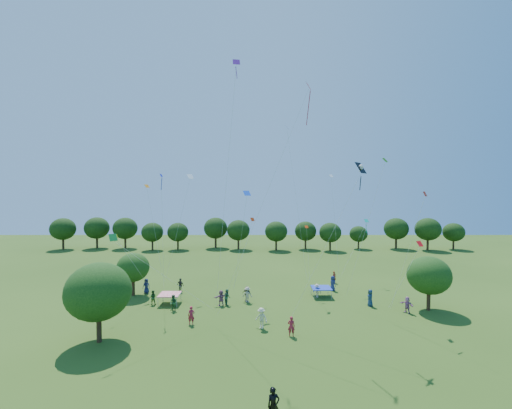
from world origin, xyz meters
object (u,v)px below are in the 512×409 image
object	(u,v)px
red_high_kite	(294,127)
tent_blue	(321,288)
near_tree_west	(98,292)
tent_red_stripe	(170,294)
man_in_black	(273,405)
near_tree_north	(133,267)
pirate_kite	(359,171)
near_tree_east	(429,275)

from	to	relation	value
red_high_kite	tent_blue	bearing A→B (deg)	63.83
near_tree_west	tent_red_stripe	xyz separation A→B (m)	(3.32, 9.49, -3.08)
tent_blue	man_in_black	size ratio (longest dim) A/B	1.17
near_tree_north	man_in_black	xyz separation A→B (m)	(15.33, -22.26, -2.37)
red_high_kite	pirate_kite	bearing A→B (deg)	-19.68
tent_red_stripe	man_in_black	size ratio (longest dim) A/B	1.17
near_tree_north	tent_red_stripe	world-z (taller)	near_tree_north
near_tree_west	tent_blue	distance (m)	23.76
near_tree_north	tent_red_stripe	size ratio (longest dim) A/B	2.27
near_tree_west	pirate_kite	size ratio (longest dim) A/B	0.48
near_tree_north	near_tree_east	xyz separation A→B (m)	(32.16, -5.05, 0.29)
tent_red_stripe	pirate_kite	bearing A→B (deg)	-23.73
tent_blue	red_high_kite	distance (m)	19.38
near_tree_west	man_in_black	bearing A→B (deg)	-35.56
near_tree_east	man_in_black	size ratio (longest dim) A/B	2.96
tent_blue	near_tree_west	bearing A→B (deg)	-149.37
near_tree_west	near_tree_east	bearing A→B (deg)	13.80
tent_red_stripe	man_in_black	bearing A→B (deg)	-61.84
tent_blue	red_high_kite	size ratio (longest dim) A/B	0.11
pirate_kite	tent_red_stripe	bearing A→B (deg)	156.27
tent_blue	tent_red_stripe	bearing A→B (deg)	-171.57
near_tree_east	pirate_kite	size ratio (longest dim) A/B	0.42
near_tree_east	tent_blue	size ratio (longest dim) A/B	2.52
near_tree_north	man_in_black	bearing A→B (deg)	-55.45
tent_red_stripe	near_tree_north	bearing A→B (deg)	148.91
man_in_black	red_high_kite	size ratio (longest dim) A/B	0.09
near_tree_north	near_tree_east	distance (m)	32.56
near_tree_west	pirate_kite	bearing A→B (deg)	4.16
near_tree_west	tent_red_stripe	bearing A→B (deg)	70.73
near_tree_west	tent_red_stripe	size ratio (longest dim) A/B	2.93
near_tree_east	red_high_kite	size ratio (longest dim) A/B	0.27
man_in_black	pirate_kite	bearing A→B (deg)	38.07
near_tree_east	pirate_kite	xyz separation A→B (m)	(-9.06, -5.92, 10.27)
near_tree_west	tent_red_stripe	world-z (taller)	near_tree_west
near_tree_north	pirate_kite	world-z (taller)	pirate_kite
red_high_kite	near_tree_east	bearing A→B (deg)	15.66
red_high_kite	near_tree_west	bearing A→B (deg)	-167.88
near_tree_west	near_tree_north	size ratio (longest dim) A/B	1.29
near_tree_east	man_in_black	bearing A→B (deg)	-134.37
pirate_kite	man_in_black	bearing A→B (deg)	-124.55
near_tree_west	man_in_black	world-z (taller)	near_tree_west
near_tree_east	near_tree_north	bearing A→B (deg)	171.07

